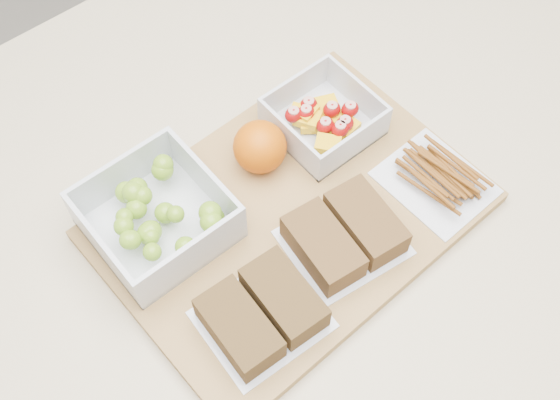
# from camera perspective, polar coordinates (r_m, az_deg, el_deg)

# --- Properties ---
(counter) EXTENTS (1.20, 0.90, 0.90)m
(counter) POSITION_cam_1_polar(r_m,az_deg,el_deg) (1.24, -0.57, -11.89)
(counter) COLOR beige
(counter) RESTS_ON ground
(cutting_board) EXTENTS (0.43, 0.31, 0.02)m
(cutting_board) POSITION_cam_1_polar(r_m,az_deg,el_deg) (0.82, 0.87, -1.29)
(cutting_board) COLOR #A27B43
(cutting_board) RESTS_ON counter
(grape_container) EXTENTS (0.14, 0.14, 0.06)m
(grape_container) POSITION_cam_1_polar(r_m,az_deg,el_deg) (0.79, -10.00, -1.27)
(grape_container) COLOR silver
(grape_container) RESTS_ON cutting_board
(fruit_container) EXTENTS (0.11, 0.11, 0.05)m
(fruit_container) POSITION_cam_1_polar(r_m,az_deg,el_deg) (0.86, 3.54, 6.54)
(fruit_container) COLOR silver
(fruit_container) RESTS_ON cutting_board
(orange) EXTENTS (0.06, 0.06, 0.06)m
(orange) POSITION_cam_1_polar(r_m,az_deg,el_deg) (0.82, -1.65, 4.34)
(orange) COLOR #D45A05
(orange) RESTS_ON cutting_board
(sandwich_bag_left) EXTENTS (0.13, 0.12, 0.04)m
(sandwich_bag_left) POSITION_cam_1_polar(r_m,az_deg,el_deg) (0.73, -1.49, -9.17)
(sandwich_bag_left) COLOR silver
(sandwich_bag_left) RESTS_ON cutting_board
(sandwich_bag_center) EXTENTS (0.14, 0.13, 0.04)m
(sandwich_bag_center) POSITION_cam_1_polar(r_m,az_deg,el_deg) (0.78, 5.26, -2.85)
(sandwich_bag_center) COLOR silver
(sandwich_bag_center) RESTS_ON cutting_board
(pretzel_bag) EXTENTS (0.11, 0.13, 0.03)m
(pretzel_bag) POSITION_cam_1_polar(r_m,az_deg,el_deg) (0.84, 12.65, 1.87)
(pretzel_bag) COLOR silver
(pretzel_bag) RESTS_ON cutting_board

